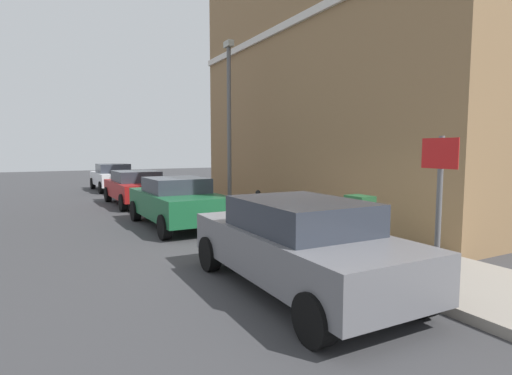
# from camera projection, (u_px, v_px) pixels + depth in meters

# --- Properties ---
(ground) EXTENTS (80.00, 80.00, 0.00)m
(ground) POSITION_uv_depth(u_px,v_px,m) (270.00, 261.00, 8.13)
(ground) COLOR #38383A
(sidewalk) EXTENTS (2.46, 30.00, 0.15)m
(sidewalk) POSITION_uv_depth(u_px,v_px,m) (233.00, 211.00, 14.31)
(sidewalk) COLOR gray
(sidewalk) RESTS_ON ground
(corner_building) EXTENTS (7.14, 13.03, 9.86)m
(corner_building) POSITION_uv_depth(u_px,v_px,m) (365.00, 77.00, 14.81)
(corner_building) COLOR olive
(corner_building) RESTS_ON ground
(car_grey) EXTENTS (1.99, 4.39, 1.47)m
(car_grey) POSITION_uv_depth(u_px,v_px,m) (298.00, 243.00, 6.36)
(car_grey) COLOR slate
(car_grey) RESTS_ON ground
(car_green) EXTENTS (2.00, 4.21, 1.43)m
(car_green) POSITION_uv_depth(u_px,v_px,m) (177.00, 201.00, 11.71)
(car_green) COLOR #195933
(car_green) RESTS_ON ground
(car_red) EXTENTS (2.06, 4.24, 1.39)m
(car_red) POSITION_uv_depth(u_px,v_px,m) (136.00, 187.00, 16.35)
(car_red) COLOR maroon
(car_red) RESTS_ON ground
(car_white) EXTENTS (1.99, 4.11, 1.48)m
(car_white) POSITION_uv_depth(u_px,v_px,m) (113.00, 177.00, 22.04)
(car_white) COLOR silver
(car_white) RESTS_ON ground
(utility_cabinet) EXTENTS (0.46, 0.61, 1.15)m
(utility_cabinet) POSITION_uv_depth(u_px,v_px,m) (359.00, 225.00, 8.37)
(utility_cabinet) COLOR #1E4C28
(utility_cabinet) RESTS_ON sidewalk
(bollard_near_cabinet) EXTENTS (0.14, 0.14, 1.04)m
(bollard_near_cabinet) POSITION_uv_depth(u_px,v_px,m) (321.00, 214.00, 9.67)
(bollard_near_cabinet) COLOR black
(bollard_near_cabinet) RESTS_ON sidewalk
(bollard_far_kerb) EXTENTS (0.14, 0.14, 1.04)m
(bollard_far_kerb) POSITION_uv_depth(u_px,v_px,m) (258.00, 208.00, 10.57)
(bollard_far_kerb) COLOR black
(bollard_far_kerb) RESTS_ON sidewalk
(street_sign) EXTENTS (0.08, 0.60, 2.30)m
(street_sign) POSITION_uv_depth(u_px,v_px,m) (439.00, 191.00, 5.79)
(street_sign) COLOR #59595B
(street_sign) RESTS_ON sidewalk
(lamppost) EXTENTS (0.20, 0.44, 5.72)m
(lamppost) POSITION_uv_depth(u_px,v_px,m) (229.00, 119.00, 13.58)
(lamppost) COLOR #59595B
(lamppost) RESTS_ON sidewalk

